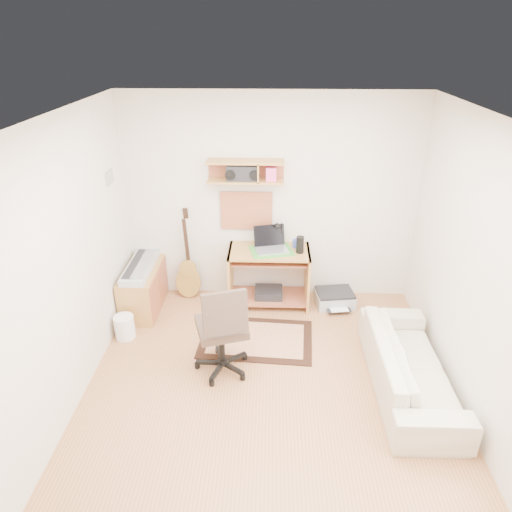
{
  "coord_description": "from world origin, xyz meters",
  "views": [
    {
      "loc": [
        0.0,
        -3.46,
        3.21
      ],
      "look_at": [
        -0.15,
        1.05,
        1.0
      ],
      "focal_mm": 32.8,
      "sensor_mm": 36.0,
      "label": 1
    }
  ],
  "objects_px": {
    "desk": "(269,277)",
    "task_chair": "(221,327)",
    "sofa": "(411,358)",
    "cabinet": "(143,289)",
    "printer": "(334,298)"
  },
  "relations": [
    {
      "from": "desk",
      "to": "task_chair",
      "type": "xyz_separation_m",
      "value": [
        -0.46,
        -1.33,
        0.15
      ]
    },
    {
      "from": "sofa",
      "to": "cabinet",
      "type": "bearing_deg",
      "value": 65.4
    },
    {
      "from": "desk",
      "to": "printer",
      "type": "height_order",
      "value": "desk"
    },
    {
      "from": "printer",
      "to": "sofa",
      "type": "xyz_separation_m",
      "value": [
        0.54,
        -1.52,
        0.26
      ]
    },
    {
      "from": "desk",
      "to": "cabinet",
      "type": "distance_m",
      "value": 1.58
    },
    {
      "from": "cabinet",
      "to": "task_chair",
      "type": "bearing_deg",
      "value": -46.28
    },
    {
      "from": "task_chair",
      "to": "printer",
      "type": "bearing_deg",
      "value": 27.94
    },
    {
      "from": "desk",
      "to": "sofa",
      "type": "xyz_separation_m",
      "value": [
        1.39,
        -1.53,
        -0.03
      ]
    },
    {
      "from": "printer",
      "to": "sofa",
      "type": "height_order",
      "value": "sofa"
    },
    {
      "from": "desk",
      "to": "sofa",
      "type": "height_order",
      "value": "desk"
    },
    {
      "from": "desk",
      "to": "sofa",
      "type": "bearing_deg",
      "value": -47.75
    },
    {
      "from": "task_chair",
      "to": "cabinet",
      "type": "relative_size",
      "value": 1.17
    },
    {
      "from": "printer",
      "to": "sofa",
      "type": "bearing_deg",
      "value": -78.47
    },
    {
      "from": "desk",
      "to": "cabinet",
      "type": "bearing_deg",
      "value": -173.64
    },
    {
      "from": "cabinet",
      "to": "sofa",
      "type": "xyz_separation_m",
      "value": [
        2.96,
        -1.36,
        0.07
      ]
    }
  ]
}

